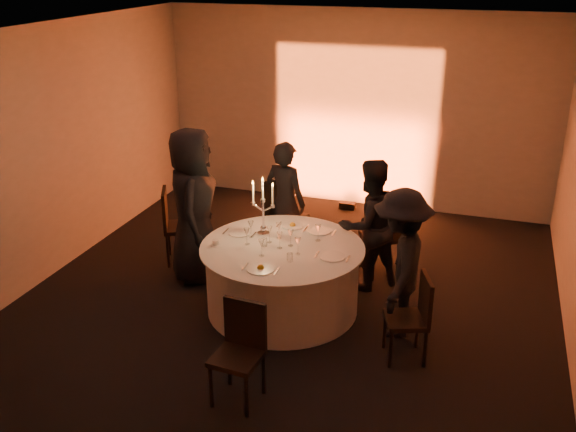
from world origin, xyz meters
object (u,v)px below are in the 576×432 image
(guest_back_left, at_px, (285,202))
(guest_back_right, at_px, (369,225))
(chair_left, at_px, (175,222))
(guest_right, at_px, (400,264))
(banquet_table, at_px, (282,278))
(chair_back_left, at_px, (283,213))
(guest_left, at_px, (193,205))
(chair_front, at_px, (240,346))
(chair_back_right, at_px, (385,232))
(chair_right, at_px, (414,314))
(candelabra, at_px, (263,215))
(coffee_cup, at_px, (216,243))

(guest_back_left, relative_size, guest_back_right, 1.00)
(chair_left, height_order, guest_back_right, guest_back_right)
(guest_back_left, distance_m, guest_right, 2.12)
(banquet_table, xyz_separation_m, chair_left, (-1.69, 0.72, 0.17))
(chair_back_left, xyz_separation_m, guest_left, (-0.80, -0.98, 0.38))
(banquet_table, relative_size, chair_front, 1.94)
(banquet_table, bearing_deg, guest_back_left, 106.87)
(chair_back_left, height_order, guest_back_right, guest_back_right)
(chair_front, relative_size, guest_back_left, 0.59)
(chair_back_right, bearing_deg, chair_right, 73.63)
(chair_front, height_order, guest_left, guest_left)
(guest_right, relative_size, candelabra, 2.32)
(chair_left, distance_m, candelabra, 1.53)
(guest_left, xyz_separation_m, coffee_cup, (0.56, -0.62, -0.14))
(chair_right, bearing_deg, guest_right, -172.62)
(guest_back_left, xyz_separation_m, candelabra, (0.07, -0.99, 0.22))
(guest_back_right, xyz_separation_m, candelabra, (-1.09, -0.59, 0.22))
(chair_back_left, relative_size, guest_left, 0.53)
(chair_left, bearing_deg, chair_front, -166.53)
(chair_back_left, xyz_separation_m, guest_back_left, (0.08, -0.17, 0.23))
(chair_back_left, bearing_deg, candelabra, 113.82)
(guest_left, bearing_deg, chair_right, -126.80)
(chair_back_right, height_order, guest_right, guest_right)
(guest_right, bearing_deg, guest_back_left, -131.58)
(chair_back_right, relative_size, guest_back_right, 0.64)
(chair_right, distance_m, coffee_cup, 2.25)
(chair_front, xyz_separation_m, guest_back_right, (0.65, 2.40, 0.27))
(guest_left, bearing_deg, banquet_table, -126.91)
(chair_right, height_order, chair_front, chair_front)
(chair_left, bearing_deg, chair_right, -135.99)
(chair_right, height_order, guest_back_left, guest_back_left)
(chair_left, height_order, guest_left, guest_left)
(guest_back_left, bearing_deg, chair_front, 117.21)
(chair_right, distance_m, candelabra, 2.03)
(chair_right, relative_size, guest_back_left, 0.56)
(chair_back_right, bearing_deg, guest_back_left, -38.42)
(guest_right, bearing_deg, guest_back_right, -154.20)
(chair_back_right, distance_m, guest_right, 1.31)
(chair_left, relative_size, coffee_cup, 8.90)
(guest_back_left, bearing_deg, chair_back_right, -166.05)
(chair_front, relative_size, guest_left, 0.49)
(banquet_table, relative_size, guest_left, 0.95)
(chair_back_left, height_order, chair_right, chair_back_left)
(banquet_table, xyz_separation_m, chair_back_right, (0.93, 1.17, 0.19))
(chair_front, bearing_deg, candelabra, 108.31)
(chair_right, xyz_separation_m, guest_back_right, (-0.73, 1.33, 0.30))
(chair_front, height_order, guest_back_left, guest_back_left)
(chair_right, bearing_deg, candelabra, -132.19)
(banquet_table, height_order, chair_right, chair_right)
(chair_left, xyz_separation_m, coffee_cup, (0.99, -0.92, 0.25))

